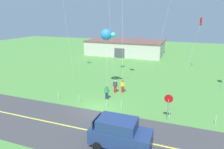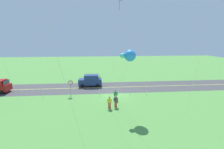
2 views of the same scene
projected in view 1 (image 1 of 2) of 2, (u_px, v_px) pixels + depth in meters
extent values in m
cube|color=#549342|center=(98.00, 109.00, 20.40)|extent=(120.00, 120.00, 0.10)
cube|color=#424244|center=(79.00, 128.00, 16.78)|extent=(120.00, 7.00, 0.00)
cube|color=#E5E04C|center=(79.00, 128.00, 16.78)|extent=(120.00, 0.16, 0.00)
cube|color=navy|center=(120.00, 136.00, 14.14)|extent=(4.40, 1.90, 1.10)
cube|color=navy|center=(117.00, 124.00, 13.95)|extent=(2.73, 1.75, 0.80)
cube|color=#334756|center=(132.00, 127.00, 13.59)|extent=(0.10, 1.62, 0.64)
cube|color=#334756|center=(96.00, 120.00, 14.48)|extent=(0.10, 1.62, 0.60)
cylinder|color=black|center=(142.00, 140.00, 14.68)|extent=(0.68, 0.22, 0.68)
cylinder|color=black|center=(107.00, 132.00, 15.62)|extent=(0.68, 0.22, 0.68)
cylinder|color=black|center=(97.00, 146.00, 13.91)|extent=(0.68, 0.22, 0.68)
cylinder|color=gray|center=(168.00, 110.00, 17.71)|extent=(0.08, 0.08, 2.10)
cylinder|color=red|center=(169.00, 99.00, 17.39)|extent=(0.76, 0.04, 0.76)
cylinder|color=white|center=(169.00, 99.00, 17.41)|extent=(0.62, 0.01, 0.62)
cylinder|color=red|center=(122.00, 89.00, 24.59)|extent=(0.16, 0.16, 0.82)
cylinder|color=red|center=(123.00, 89.00, 24.53)|extent=(0.16, 0.16, 0.82)
cube|color=yellow|center=(123.00, 84.00, 24.37)|extent=(0.36, 0.22, 0.56)
cylinder|color=yellow|center=(121.00, 84.00, 24.46)|extent=(0.10, 0.10, 0.52)
cylinder|color=yellow|center=(125.00, 85.00, 24.30)|extent=(0.10, 0.10, 0.52)
sphere|color=brown|center=(123.00, 81.00, 24.25)|extent=(0.22, 0.22, 0.22)
cylinder|color=red|center=(114.00, 89.00, 24.58)|extent=(0.16, 0.16, 0.82)
cylinder|color=red|center=(116.00, 89.00, 24.52)|extent=(0.16, 0.16, 0.82)
cube|color=#3F3F47|center=(115.00, 84.00, 24.35)|extent=(0.36, 0.22, 0.56)
cylinder|color=#3F3F47|center=(113.00, 84.00, 24.45)|extent=(0.10, 0.10, 0.52)
cylinder|color=#3F3F47|center=(117.00, 85.00, 24.29)|extent=(0.10, 0.10, 0.52)
sphere|color=#D8AD84|center=(115.00, 81.00, 24.24)|extent=(0.22, 0.22, 0.22)
cylinder|color=navy|center=(106.00, 96.00, 22.58)|extent=(0.16, 0.16, 0.82)
cylinder|color=navy|center=(107.00, 96.00, 22.53)|extent=(0.16, 0.16, 0.82)
cube|color=#338C4C|center=(107.00, 90.00, 22.36)|extent=(0.36, 0.22, 0.56)
cylinder|color=#338C4C|center=(105.00, 90.00, 22.45)|extent=(0.10, 0.10, 0.52)
cylinder|color=#338C4C|center=(109.00, 91.00, 22.29)|extent=(0.10, 0.10, 0.52)
sphere|color=brown|center=(107.00, 87.00, 22.25)|extent=(0.22, 0.22, 0.22)
cylinder|color=silver|center=(122.00, 38.00, 23.89)|extent=(0.90, 2.18, 13.37)
cylinder|color=silver|center=(111.00, 28.00, 24.04)|extent=(2.21, 2.74, 15.51)
cylinder|color=silver|center=(107.00, 66.00, 23.41)|extent=(1.34, 3.38, 7.00)
sphere|color=#2D8CE5|center=(106.00, 35.00, 24.14)|extent=(1.40, 1.40, 1.40)
sphere|color=#4CD8D8|center=(113.00, 35.00, 23.85)|extent=(0.60, 0.60, 0.60)
cylinder|color=silver|center=(67.00, 27.00, 28.56)|extent=(1.78, 0.41, 15.32)
cylinder|color=silver|center=(163.00, 32.00, 30.82)|extent=(2.19, 2.71, 13.66)
cylinder|color=silver|center=(193.00, 48.00, 31.71)|extent=(1.60, 2.99, 8.36)
cube|color=red|center=(201.00, 21.00, 31.59)|extent=(0.37, 1.10, 1.37)
cylinder|color=green|center=(200.00, 27.00, 31.85)|extent=(0.04, 0.04, 1.40)
cube|color=beige|center=(126.00, 48.00, 49.01)|extent=(18.00, 10.00, 3.20)
cube|color=brown|center=(126.00, 41.00, 48.51)|extent=(18.36, 10.20, 0.30)
cube|color=#4C4C51|center=(119.00, 53.00, 44.70)|extent=(2.40, 0.12, 2.20)
cylinder|color=silver|center=(58.00, 95.00, 22.60)|extent=(0.05, 0.05, 0.90)
cylinder|color=silver|center=(79.00, 98.00, 21.73)|extent=(0.05, 0.05, 0.90)
cylinder|color=silver|center=(107.00, 103.00, 20.65)|extent=(0.05, 0.05, 0.90)
cylinder|color=silver|center=(122.00, 105.00, 20.11)|extent=(0.05, 0.05, 0.90)
cylinder|color=silver|center=(169.00, 113.00, 18.56)|extent=(0.05, 0.05, 0.90)
cylinder|color=silver|center=(216.00, 120.00, 17.27)|extent=(0.05, 0.05, 0.90)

